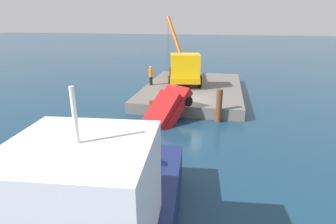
% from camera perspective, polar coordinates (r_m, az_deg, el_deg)
% --- Properties ---
extents(ground, '(200.00, 200.00, 0.00)m').
position_cam_1_polar(ground, '(20.13, 3.65, 0.19)').
color(ground, navy).
extents(dock, '(12.51, 8.31, 0.81)m').
position_cam_1_polar(dock, '(24.58, 5.26, 4.63)').
color(dock, slate).
rests_on(dock, ground).
extents(crane_truck, '(8.40, 4.62, 5.92)m').
position_cam_1_polar(crane_truck, '(24.83, 3.42, 9.06)').
color(crane_truck, orange).
rests_on(crane_truck, dock).
extents(dock_worker, '(0.34, 0.34, 1.71)m').
position_cam_1_polar(dock_worker, '(24.49, -3.63, 7.67)').
color(dock_worker, black).
rests_on(dock_worker, dock).
extents(salvaged_car, '(4.18, 3.56, 3.54)m').
position_cam_1_polar(salvaged_car, '(17.69, -0.93, -0.48)').
color(salvaged_car, red).
rests_on(salvaged_car, ground).
extents(moored_yacht, '(11.52, 4.88, 6.86)m').
position_cam_1_polar(moored_yacht, '(9.22, -11.12, -20.60)').
color(moored_yacht, navy).
rests_on(moored_yacht, ground).
extents(piling_near, '(0.43, 0.43, 1.26)m').
position_cam_1_polar(piling_near, '(18.47, -3.33, 0.50)').
color(piling_near, brown).
rests_on(piling_near, ground).
extents(piling_mid, '(0.40, 0.40, 2.20)m').
position_cam_1_polar(piling_mid, '(18.02, 10.64, 1.29)').
color(piling_mid, brown).
rests_on(piling_mid, ground).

